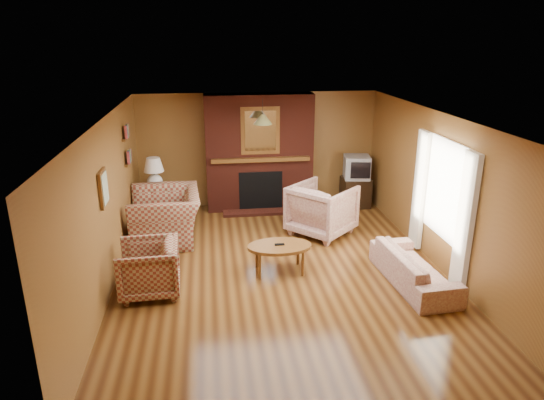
{
  "coord_description": "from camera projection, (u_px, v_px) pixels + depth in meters",
  "views": [
    {
      "loc": [
        -1.03,
        -6.78,
        3.51
      ],
      "look_at": [
        -0.05,
        0.6,
        0.97
      ],
      "focal_mm": 32.0,
      "sensor_mm": 36.0,
      "label": 1
    }
  ],
  "objects": [
    {
      "name": "pendant_light",
      "position": [
        263.0,
        119.0,
        9.13
      ],
      "size": [
        0.36,
        0.36,
        0.48
      ],
      "color": "black",
      "rests_on": "ceiling"
    },
    {
      "name": "plaid_armchair",
      "position": [
        149.0,
        269.0,
        6.84
      ],
      "size": [
        0.88,
        0.85,
        0.77
      ],
      "primitive_type": "imported",
      "rotation": [
        0.0,
        0.0,
        -1.53
      ],
      "color": "maroon",
      "rests_on": "floor"
    },
    {
      "name": "floor",
      "position": [
        280.0,
        270.0,
        7.62
      ],
      "size": [
        6.5,
        6.5,
        0.0
      ],
      "primitive_type": "plane",
      "color": "#47260F",
      "rests_on": "ground"
    },
    {
      "name": "wall_left",
      "position": [
        108.0,
        205.0,
        6.92
      ],
      "size": [
        0.0,
        6.5,
        6.5
      ],
      "primitive_type": "plane",
      "rotation": [
        1.57,
        0.0,
        1.57
      ],
      "color": "olive",
      "rests_on": "floor"
    },
    {
      "name": "fireplace",
      "position": [
        259.0,
        153.0,
        10.04
      ],
      "size": [
        2.2,
        0.82,
        2.4
      ],
      "color": "#521C11",
      "rests_on": "floor"
    },
    {
      "name": "floral_sofa",
      "position": [
        414.0,
        267.0,
        7.15
      ],
      "size": [
        0.8,
        1.78,
        0.51
      ],
      "primitive_type": "imported",
      "rotation": [
        0.0,
        0.0,
        1.64
      ],
      "color": "beige",
      "rests_on": "floor"
    },
    {
      "name": "crt_tv",
      "position": [
        357.0,
        167.0,
        10.22
      ],
      "size": [
        0.6,
        0.59,
        0.48
      ],
      "color": "#9C9EA3",
      "rests_on": "tv_stand"
    },
    {
      "name": "side_table",
      "position": [
        157.0,
        205.0,
        9.55
      ],
      "size": [
        0.54,
        0.54,
        0.65
      ],
      "primitive_type": "cube",
      "rotation": [
        0.0,
        0.0,
        -0.1
      ],
      "color": "brown",
      "rests_on": "floor"
    },
    {
      "name": "wall_back",
      "position": [
        258.0,
        150.0,
        10.28
      ],
      "size": [
        6.5,
        0.0,
        6.5
      ],
      "primitive_type": "plane",
      "rotation": [
        1.57,
        0.0,
        0.0
      ],
      "color": "olive",
      "rests_on": "floor"
    },
    {
      "name": "tv_stand",
      "position": [
        355.0,
        192.0,
        10.4
      ],
      "size": [
        0.57,
        0.52,
        0.62
      ],
      "primitive_type": "cube",
      "rotation": [
        0.0,
        0.0,
        0.0
      ],
      "color": "black",
      "rests_on": "floor"
    },
    {
      "name": "coffee_table",
      "position": [
        280.0,
        248.0,
        7.47
      ],
      "size": [
        0.99,
        0.62,
        0.47
      ],
      "color": "brown",
      "rests_on": "floor"
    },
    {
      "name": "plaid_loveseat",
      "position": [
        166.0,
        216.0,
        8.64
      ],
      "size": [
        1.29,
        1.45,
        0.9
      ],
      "primitive_type": "imported",
      "rotation": [
        0.0,
        0.0,
        -1.51
      ],
      "color": "maroon",
      "rests_on": "floor"
    },
    {
      "name": "wall_right",
      "position": [
        439.0,
        191.0,
        7.55
      ],
      "size": [
        0.0,
        6.5,
        6.5
      ],
      "primitive_type": "plane",
      "rotation": [
        1.57,
        0.0,
        -1.57
      ],
      "color": "olive",
      "rests_on": "floor"
    },
    {
      "name": "table_lamp",
      "position": [
        154.0,
        172.0,
        9.33
      ],
      "size": [
        0.39,
        0.39,
        0.64
      ],
      "color": "white",
      "rests_on": "side_table"
    },
    {
      "name": "window_right",
      "position": [
        442.0,
        200.0,
        7.38
      ],
      "size": [
        0.1,
        1.85,
        2.0
      ],
      "color": "beige",
      "rests_on": "wall_right"
    },
    {
      "name": "botanical_print",
      "position": [
        103.0,
        188.0,
        6.53
      ],
      "size": [
        0.05,
        0.4,
        0.5
      ],
      "color": "brown",
      "rests_on": "wall_left"
    },
    {
      "name": "floral_armchair",
      "position": [
        322.0,
        209.0,
        8.89
      ],
      "size": [
        1.45,
        1.45,
        0.95
      ],
      "primitive_type": "imported",
      "rotation": [
        0.0,
        0.0,
        2.32
      ],
      "color": "beige",
      "rests_on": "floor"
    },
    {
      "name": "bookshelf",
      "position": [
        128.0,
        145.0,
        8.56
      ],
      "size": [
        0.09,
        0.55,
        0.71
      ],
      "color": "brown",
      "rests_on": "wall_left"
    },
    {
      "name": "wall_front",
      "position": [
        337.0,
        317.0,
        4.18
      ],
      "size": [
        6.5,
        0.0,
        6.5
      ],
      "primitive_type": "plane",
      "rotation": [
        -1.57,
        0.0,
        0.0
      ],
      "color": "olive",
      "rests_on": "floor"
    },
    {
      "name": "ceiling",
      "position": [
        281.0,
        118.0,
        6.85
      ],
      "size": [
        6.5,
        6.5,
        0.0
      ],
      "primitive_type": "plane",
      "rotation": [
        3.14,
        0.0,
        0.0
      ],
      "color": "white",
      "rests_on": "wall_back"
    }
  ]
}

